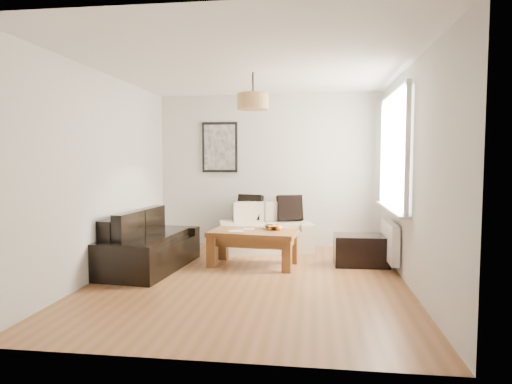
# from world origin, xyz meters

# --- Properties ---
(floor) EXTENTS (4.50, 4.50, 0.00)m
(floor) POSITION_xyz_m (0.00, 0.00, 0.00)
(floor) COLOR brown
(floor) RESTS_ON ground
(ceiling) EXTENTS (3.80, 4.50, 0.00)m
(ceiling) POSITION_xyz_m (0.00, 0.00, 2.60)
(ceiling) COLOR white
(ceiling) RESTS_ON floor
(wall_back) EXTENTS (3.80, 0.04, 2.60)m
(wall_back) POSITION_xyz_m (0.00, 2.25, 1.30)
(wall_back) COLOR silver
(wall_back) RESTS_ON floor
(wall_front) EXTENTS (3.80, 0.04, 2.60)m
(wall_front) POSITION_xyz_m (0.00, -2.25, 1.30)
(wall_front) COLOR silver
(wall_front) RESTS_ON floor
(wall_left) EXTENTS (0.04, 4.50, 2.60)m
(wall_left) POSITION_xyz_m (-1.90, 0.00, 1.30)
(wall_left) COLOR silver
(wall_left) RESTS_ON floor
(wall_right) EXTENTS (0.04, 4.50, 2.60)m
(wall_right) POSITION_xyz_m (1.90, 0.00, 1.30)
(wall_right) COLOR silver
(wall_right) RESTS_ON floor
(window_bay) EXTENTS (0.14, 1.90, 1.60)m
(window_bay) POSITION_xyz_m (1.86, 0.80, 1.60)
(window_bay) COLOR white
(window_bay) RESTS_ON wall_right
(radiator) EXTENTS (0.10, 0.90, 0.52)m
(radiator) POSITION_xyz_m (1.82, 0.80, 0.38)
(radiator) COLOR white
(radiator) RESTS_ON wall_right
(poster) EXTENTS (0.62, 0.04, 0.87)m
(poster) POSITION_xyz_m (-0.85, 2.22, 1.70)
(poster) COLOR black
(poster) RESTS_ON wall_back
(pendant_shade) EXTENTS (0.40, 0.40, 0.20)m
(pendant_shade) POSITION_xyz_m (0.00, 0.30, 2.23)
(pendant_shade) COLOR tan
(pendant_shade) RESTS_ON ceiling
(loveseat_cream) EXTENTS (1.62, 1.14, 0.73)m
(loveseat_cream) POSITION_xyz_m (0.00, 1.78, 0.37)
(loveseat_cream) COLOR beige
(loveseat_cream) RESTS_ON floor
(sofa_leather) EXTENTS (0.97, 1.75, 0.73)m
(sofa_leather) POSITION_xyz_m (-1.43, 0.37, 0.36)
(sofa_leather) COLOR black
(sofa_leather) RESTS_ON floor
(coffee_table) EXTENTS (1.28, 0.80, 0.49)m
(coffee_table) POSITION_xyz_m (-0.06, 0.74, 0.25)
(coffee_table) COLOR brown
(coffee_table) RESTS_ON floor
(ottoman) EXTENTS (0.77, 0.51, 0.43)m
(ottoman) POSITION_xyz_m (1.45, 0.95, 0.21)
(ottoman) COLOR black
(ottoman) RESTS_ON floor
(cushion_left) EXTENTS (0.44, 0.23, 0.42)m
(cushion_left) POSITION_xyz_m (-0.28, 1.96, 0.69)
(cushion_left) COLOR black
(cushion_left) RESTS_ON loveseat_cream
(cushion_right) EXTENTS (0.44, 0.25, 0.42)m
(cushion_right) POSITION_xyz_m (0.38, 1.96, 0.69)
(cushion_right) COLOR black
(cushion_right) RESTS_ON loveseat_cream
(fruit_bowl) EXTENTS (0.26, 0.26, 0.06)m
(fruit_bowl) POSITION_xyz_m (0.21, 0.87, 0.52)
(fruit_bowl) COLOR black
(fruit_bowl) RESTS_ON coffee_table
(orange_a) EXTENTS (0.10, 0.10, 0.09)m
(orange_a) POSITION_xyz_m (0.23, 0.83, 0.53)
(orange_a) COLOR orange
(orange_a) RESTS_ON fruit_bowl
(orange_b) EXTENTS (0.10, 0.10, 0.09)m
(orange_b) POSITION_xyz_m (0.29, 0.79, 0.53)
(orange_b) COLOR orange
(orange_b) RESTS_ON fruit_bowl
(orange_c) EXTENTS (0.08, 0.08, 0.07)m
(orange_c) POSITION_xyz_m (0.17, 0.79, 0.53)
(orange_c) COLOR orange
(orange_c) RESTS_ON fruit_bowl
(papers) EXTENTS (0.24, 0.22, 0.01)m
(papers) POSITION_xyz_m (-0.29, 0.66, 0.50)
(papers) COLOR silver
(papers) RESTS_ON coffee_table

